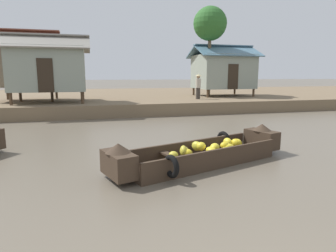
{
  "coord_description": "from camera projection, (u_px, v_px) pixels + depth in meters",
  "views": [
    {
      "loc": [
        -1.48,
        -1.14,
        2.29
      ],
      "look_at": [
        0.87,
        7.6,
        0.72
      ],
      "focal_mm": 31.17,
      "sensor_mm": 36.0,
      "label": 1
    }
  ],
  "objects": [
    {
      "name": "vendor_person",
      "position": [
        198.0,
        85.0,
        19.49
      ],
      "size": [
        0.44,
        0.44,
        1.66
      ],
      "color": "#332D28",
      "rests_on": "riverbank_strip"
    },
    {
      "name": "stilt_house_mid_right",
      "position": [
        223.0,
        71.0,
        22.5
      ],
      "size": [
        4.79,
        3.85,
        3.86
      ],
      "color": "#4C3826",
      "rests_on": "riverbank_strip"
    },
    {
      "name": "palm_tree_mid",
      "position": [
        210.0,
        24.0,
        21.11
      ],
      "size": [
        2.43,
        2.43,
        6.49
      ],
      "color": "brown",
      "rests_on": "riverbank_strip"
    },
    {
      "name": "stilt_house_mid_left",
      "position": [
        48.0,
        68.0,
        16.69
      ],
      "size": [
        4.73,
        3.19,
        3.87
      ],
      "color": "#4C3826",
      "rests_on": "riverbank_strip"
    },
    {
      "name": "banana_boat",
      "position": [
        203.0,
        153.0,
        7.65
      ],
      "size": [
        5.23,
        2.69,
        0.85
      ],
      "color": "#3D2D21",
      "rests_on": "ground"
    },
    {
      "name": "ground_plane",
      "position": [
        130.0,
        135.0,
        11.37
      ],
      "size": [
        300.0,
        300.0,
        0.0
      ],
      "primitive_type": "plane",
      "color": "#665B4C"
    },
    {
      "name": "stilt_house_left",
      "position": [
        26.0,
        64.0,
        17.99
      ],
      "size": [
        4.12,
        3.43,
        4.33
      ],
      "color": "#4C3826",
      "rests_on": "riverbank_strip"
    },
    {
      "name": "riverbank_strip",
      "position": [
        107.0,
        98.0,
        25.22
      ],
      "size": [
        160.0,
        20.0,
        0.73
      ],
      "primitive_type": "cube",
      "color": "#756047",
      "rests_on": "ground"
    }
  ]
}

